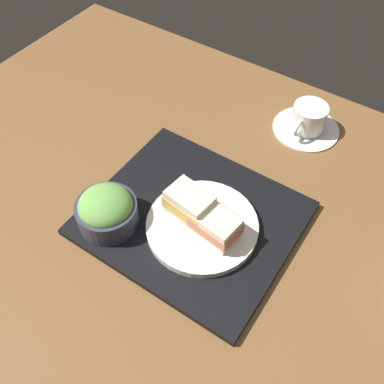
{
  "coord_description": "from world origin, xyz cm",
  "views": [
    {
      "loc": [
        25.42,
        -39.26,
        68.16
      ],
      "look_at": [
        -2.51,
        2.4,
        5.0
      ],
      "focal_mm": 40.87,
      "sensor_mm": 36.0,
      "label": 1
    }
  ],
  "objects_px": {
    "sandwich_near": "(190,205)",
    "salad_bowl": "(106,210)",
    "sandwich_far": "(216,225)",
    "sandwich_plate": "(202,226)",
    "coffee_cup": "(308,121)"
  },
  "relations": [
    {
      "from": "sandwich_plate",
      "to": "sandwich_far",
      "type": "bearing_deg",
      "value": -8.03
    },
    {
      "from": "sandwich_far",
      "to": "coffee_cup",
      "type": "relative_size",
      "value": 0.61
    },
    {
      "from": "sandwich_far",
      "to": "sandwich_near",
      "type": "bearing_deg",
      "value": 171.97
    },
    {
      "from": "sandwich_far",
      "to": "salad_bowl",
      "type": "relative_size",
      "value": 0.8
    },
    {
      "from": "salad_bowl",
      "to": "coffee_cup",
      "type": "height_order",
      "value": "salad_bowl"
    },
    {
      "from": "sandwich_plate",
      "to": "sandwich_far",
      "type": "xyz_separation_m",
      "value": [
        0.03,
        -0.0,
        0.03
      ]
    },
    {
      "from": "sandwich_plate",
      "to": "sandwich_far",
      "type": "height_order",
      "value": "sandwich_far"
    },
    {
      "from": "salad_bowl",
      "to": "coffee_cup",
      "type": "distance_m",
      "value": 0.48
    },
    {
      "from": "sandwich_near",
      "to": "salad_bowl",
      "type": "relative_size",
      "value": 0.82
    },
    {
      "from": "sandwich_plate",
      "to": "coffee_cup",
      "type": "height_order",
      "value": "coffee_cup"
    },
    {
      "from": "sandwich_near",
      "to": "sandwich_plate",
      "type": "bearing_deg",
      "value": -8.03
    },
    {
      "from": "salad_bowl",
      "to": "sandwich_far",
      "type": "bearing_deg",
      "value": 23.45
    },
    {
      "from": "sandwich_near",
      "to": "salad_bowl",
      "type": "height_order",
      "value": "same"
    },
    {
      "from": "sandwich_near",
      "to": "sandwich_far",
      "type": "distance_m",
      "value": 0.06
    },
    {
      "from": "sandwich_plate",
      "to": "salad_bowl",
      "type": "bearing_deg",
      "value": -151.35
    }
  ]
}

